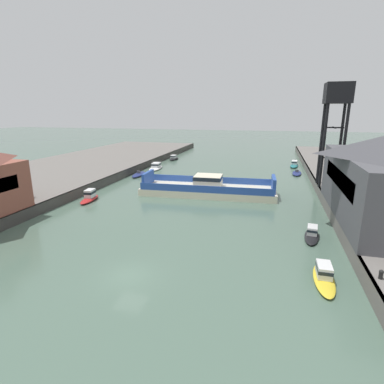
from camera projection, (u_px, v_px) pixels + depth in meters
ground_plane at (129, 276)px, 24.97m from camera, size 400.00×400.00×0.00m
quay_left at (10, 187)px, 51.42m from camera, size 28.00×140.00×1.50m
chain_ferry at (208, 188)px, 49.36m from camera, size 21.86×8.04×3.30m
moored_boat_near_left at (90, 197)px, 45.85m from camera, size 2.32×5.26×1.68m
moored_boat_near_right at (294, 164)px, 74.14m from camera, size 2.58×6.56×1.43m
moored_boat_mid_left at (174, 158)px, 84.59m from camera, size 2.07×5.60×1.33m
moored_boat_mid_right at (297, 173)px, 65.15m from camera, size 2.42×5.91×0.98m
moored_boat_far_left at (324, 275)px, 24.11m from camera, size 1.57×5.33×1.34m
moored_boat_far_right at (312, 234)px, 32.46m from camera, size 2.06×5.04×1.20m
moored_boat_upstream_a at (156, 167)px, 71.13m from camera, size 3.11×7.34×1.41m
moored_boat_upstream_b at (139, 174)px, 63.63m from camera, size 2.40×6.28×1.06m
crane_tower at (337, 104)px, 45.97m from camera, size 3.75×3.75×15.77m
bollard_right_mid at (381, 274)px, 21.63m from camera, size 0.32×0.32×0.71m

